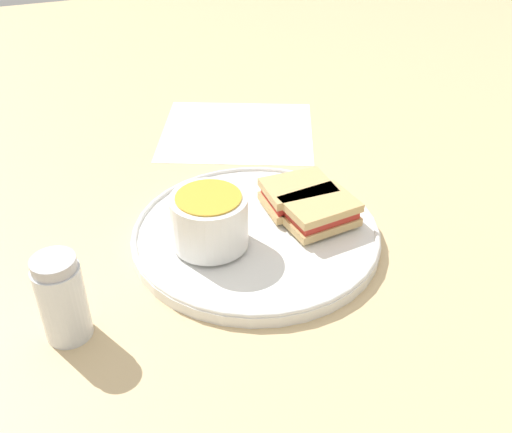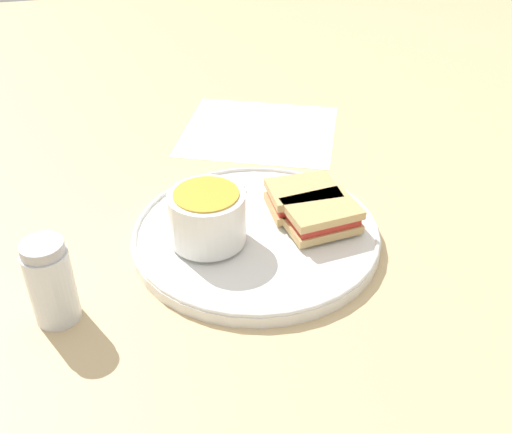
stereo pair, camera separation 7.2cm
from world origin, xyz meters
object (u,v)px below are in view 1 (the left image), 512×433
Objects in this scene: spoon at (201,216)px; sandwich_half_far at (298,195)px; sandwich_half_near at (319,211)px; salt_shaker at (62,299)px; soup_bowl at (210,220)px.

sandwich_half_far is at bearing 133.19° from spoon.
sandwich_half_near reaches higher than spoon.
spoon is 0.94× the size of salt_shaker.
salt_shaker is (0.13, -0.18, 0.03)m from spoon.
soup_bowl reaches higher than sandwich_half_near.
spoon is at bearing -113.66° from sandwich_half_near.
sandwich_half_far is (-0.04, -0.01, 0.00)m from sandwich_half_near.
sandwich_half_far reaches higher than spoon.
sandwich_half_near is at bearing 116.38° from spoon.
soup_bowl is 1.05× the size of sandwich_half_far.
sandwich_half_near is 0.05m from sandwich_half_far.
spoon is 1.06× the size of sandwich_half_far.
soup_bowl is at bearing -73.78° from sandwich_half_far.
spoon is at bearing 125.53° from salt_shaker.
sandwich_half_near is (0.01, 0.14, -0.02)m from soup_bowl.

